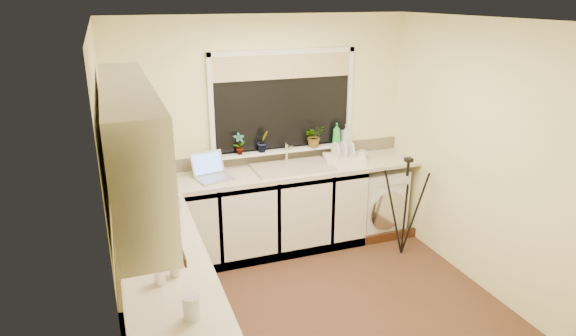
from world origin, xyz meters
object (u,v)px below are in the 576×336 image
Objects in this scene: plant_b at (263,141)px; cup_left at (175,269)px; washing_machine at (375,200)px; steel_jar at (160,276)px; plant_d at (314,136)px; glass_jug at (191,307)px; soap_bottle_clear at (346,134)px; plant_a at (239,144)px; soap_bottle_green at (337,133)px; kettle at (167,203)px; microwave at (154,191)px; dish_rack at (344,159)px; cup_back at (362,155)px; tripod at (405,207)px; laptop at (211,171)px.

plant_b is 2.28× the size of cup_left.
washing_machine is 3.21m from steel_jar.
glass_jug is at bearing -126.18° from plant_d.
glass_jug is 3.25m from soap_bottle_clear.
plant_a is (0.92, 2.41, 0.20)m from glass_jug.
washing_machine is 0.91m from soap_bottle_green.
plant_d is 2.63m from cup_left.
kettle reaches higher than cup_left.
kettle is at bearing -150.92° from plant_d.
plant_d is at bearing -62.69° from microwave.
glass_jug is at bearing -115.93° from plant_b.
plant_d reaches higher than soap_bottle_clear.
plant_b reaches higher than steel_jar.
microwave reaches higher than dish_rack.
cup_back is at bearing 36.99° from steel_jar.
washing_machine is 3.24× the size of plant_d.
steel_jar is (-0.13, 0.42, -0.02)m from glass_jug.
soap_bottle_clear is (-0.32, 0.79, 0.62)m from tripod.
steel_jar is at bearing -124.02° from laptop.
plant_d reaches higher than soap_bottle_green.
soap_bottle_clear is at bearing 41.69° from cup_left.
plant_d reaches higher than plant_a.
plant_a is at bearing 171.94° from cup_back.
glass_jug is 3.16m from cup_back.
soap_bottle_green reaches higher than washing_machine.
kettle is at bearing -160.91° from cup_back.
steel_jar is at bearing -125.20° from dish_rack.
cup_back is at bearing -13.24° from laptop.
tripod is at bearing -69.53° from cup_back.
microwave is at bearing -147.53° from plant_b.
plant_d reaches higher than cup_back.
cup_left is at bearing -121.93° from plant_b.
plant_d reaches higher than steel_jar.
plant_b reaches higher than washing_machine.
tripod is 3.00m from glass_jug.
steel_jar is 0.84× the size of cup_back.
soap_bottle_clear is (0.11, 0.21, 0.22)m from dish_rack.
plant_a is at bearing -46.89° from microwave.
glass_jug is 0.61× the size of plant_a.
dish_rack is at bearing -118.45° from soap_bottle_clear.
soap_bottle_green reaches higher than soap_bottle_clear.
kettle is 2.05× the size of steel_jar.
plant_d reaches higher than dish_rack.
kettle is 2.32m from soap_bottle_clear.
plant_d is 2.39× the size of cup_left.
cup_back is (2.20, 0.76, -0.06)m from kettle.
glass_jug is 0.69× the size of soap_bottle_clear.
tripod is at bearing -85.80° from microwave.
laptop reaches higher than kettle.
plant_a is (0.34, 0.17, 0.20)m from laptop.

